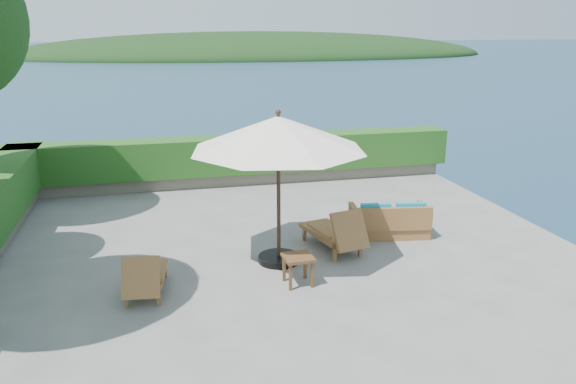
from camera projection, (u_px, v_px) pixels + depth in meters
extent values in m
plane|color=gray|center=(282.00, 259.00, 10.78)|extent=(12.00, 12.00, 0.00)
cube|color=#584F46|center=(283.00, 331.00, 11.22)|extent=(12.00, 12.00, 3.00)
ellipsoid|color=black|center=(256.00, 56.00, 147.82)|extent=(126.00, 57.60, 12.60)
cube|color=slate|center=(239.00, 177.00, 15.96)|extent=(12.00, 0.60, 0.36)
cube|color=#194313|center=(238.00, 154.00, 15.77)|extent=(12.40, 0.90, 1.00)
cylinder|color=black|center=(279.00, 259.00, 10.66)|extent=(0.93, 0.93, 0.12)
cylinder|color=#321D12|center=(279.00, 191.00, 10.28)|extent=(0.09, 0.09, 2.79)
cone|color=#EEE6CF|center=(278.00, 133.00, 9.97)|extent=(3.85, 3.85, 0.61)
sphere|color=#321D12|center=(278.00, 112.00, 9.87)|extent=(0.12, 0.12, 0.10)
cube|color=olive|center=(127.00, 300.00, 8.91)|extent=(0.06, 0.06, 0.23)
cube|color=olive|center=(159.00, 299.00, 8.97)|extent=(0.06, 0.06, 0.23)
cube|color=olive|center=(136.00, 272.00, 9.93)|extent=(0.06, 0.06, 0.23)
cube|color=olive|center=(165.00, 271.00, 9.99)|extent=(0.06, 0.06, 0.23)
cube|color=olive|center=(147.00, 274.00, 9.49)|extent=(0.72, 1.22, 0.08)
cube|color=olive|center=(141.00, 278.00, 8.78)|extent=(0.63, 0.44, 0.63)
cube|color=olive|center=(126.00, 272.00, 9.25)|extent=(0.14, 0.76, 0.04)
cube|color=olive|center=(164.00, 271.00, 9.32)|extent=(0.14, 0.76, 0.04)
cube|color=olive|center=(335.00, 255.00, 10.64)|extent=(0.07, 0.07, 0.27)
cube|color=olive|center=(360.00, 250.00, 10.89)|extent=(0.07, 0.07, 0.27)
cube|color=olive|center=(304.00, 234.00, 11.70)|extent=(0.07, 0.07, 0.27)
cube|color=olive|center=(328.00, 230.00, 11.94)|extent=(0.07, 0.07, 0.27)
cube|color=olive|center=(329.00, 232.00, 11.33)|extent=(0.96, 1.45, 0.09)
cube|color=olive|center=(350.00, 231.00, 10.59)|extent=(0.76, 0.57, 0.72)
cube|color=olive|center=(319.00, 231.00, 10.96)|extent=(0.26, 0.86, 0.05)
cube|color=olive|center=(349.00, 225.00, 11.26)|extent=(0.26, 0.86, 0.05)
cube|color=brown|center=(290.00, 277.00, 9.45)|extent=(0.05, 0.05, 0.47)
cube|color=brown|center=(312.00, 275.00, 9.55)|extent=(0.05, 0.05, 0.47)
cube|color=brown|center=(284.00, 268.00, 9.80)|extent=(0.05, 0.05, 0.47)
cube|color=brown|center=(305.00, 266.00, 9.91)|extent=(0.05, 0.05, 0.47)
cube|color=brown|center=(298.00, 257.00, 9.60)|extent=(0.52, 0.52, 0.05)
cube|color=olive|center=(389.00, 227.00, 12.01)|extent=(1.70, 1.04, 0.35)
cube|color=olive|center=(394.00, 219.00, 11.57)|extent=(1.59, 0.37, 0.49)
cube|color=olive|center=(354.00, 216.00, 11.88)|extent=(0.23, 0.80, 0.40)
cube|color=olive|center=(424.00, 214.00, 11.99)|extent=(0.23, 0.80, 0.40)
cube|color=teal|center=(372.00, 215.00, 11.96)|extent=(0.78, 0.74, 0.16)
cube|color=teal|center=(406.00, 214.00, 12.01)|extent=(0.78, 0.74, 0.16)
cube|color=teal|center=(376.00, 211.00, 11.58)|extent=(0.63, 0.22, 0.32)
cube|color=teal|center=(411.00, 210.00, 11.64)|extent=(0.63, 0.22, 0.32)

